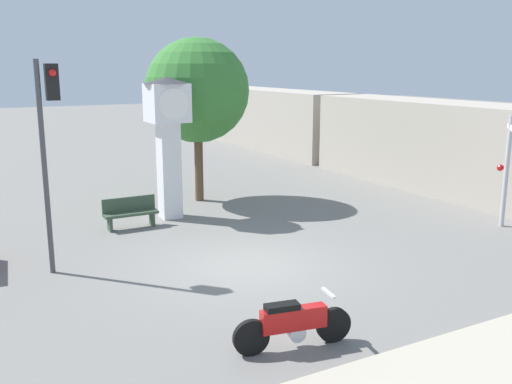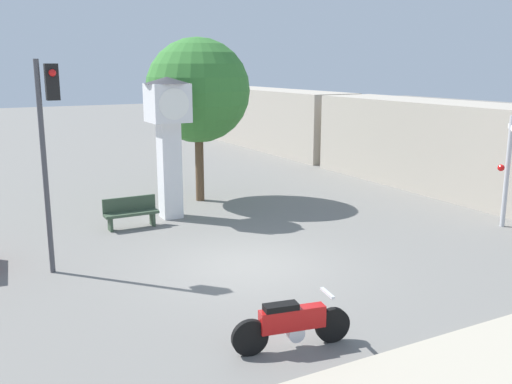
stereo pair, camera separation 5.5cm
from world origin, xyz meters
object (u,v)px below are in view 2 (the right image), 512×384
Objects in this scene: traffic_light at (48,130)px; street_tree at (198,91)px; freight_train at (341,130)px; motorcycle at (292,324)px; clock_tower at (168,125)px; railroad_crossing_signal at (508,167)px; bench at (131,212)px.

traffic_light is 0.86× the size of street_tree.
street_tree is at bearing -156.99° from freight_train.
clock_tower is at bearing 92.82° from motorcycle.
clock_tower is at bearing 145.69° from railroad_crossing_signal.
clock_tower is 1.32× the size of railroad_crossing_signal.
freight_train is 13.77m from bench.
freight_train is 10.08m from street_tree.
traffic_light is 3.06× the size of bench.
street_tree is (-6.70, 7.50, 2.06)m from railroad_crossing_signal.
freight_train is 17.42m from traffic_light.
railroad_crossing_signal reaches higher than motorcycle.
freight_train is (11.95, 14.81, 1.24)m from motorcycle.
freight_train is 7.20× the size of railroad_crossing_signal.
bench is (2.57, 2.84, -2.84)m from traffic_light.
motorcycle reaches higher than bench.
traffic_light is 12.78m from railroad_crossing_signal.
clock_tower is at bearing 40.30° from traffic_light.
freight_train is at bearing 61.11° from motorcycle.
motorcycle is 19.07m from freight_train.
clock_tower is 2.76× the size of bench.
clock_tower is 12.21m from freight_train.
bench is at bearing -144.10° from street_tree.
street_tree reaches higher than freight_train.
clock_tower is 0.18× the size of freight_train.
clock_tower is 10.28m from railroad_crossing_signal.
motorcycle is 9.62m from clock_tower.
railroad_crossing_signal is 11.26m from bench.
freight_train is (10.79, 5.59, -1.25)m from clock_tower.
motorcycle is at bearing -104.82° from street_tree.
bench is (-1.47, -0.58, -2.46)m from clock_tower.
freight_train is at bearing 78.31° from railroad_crossing_signal.
motorcycle is at bearing -160.18° from railroad_crossing_signal.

